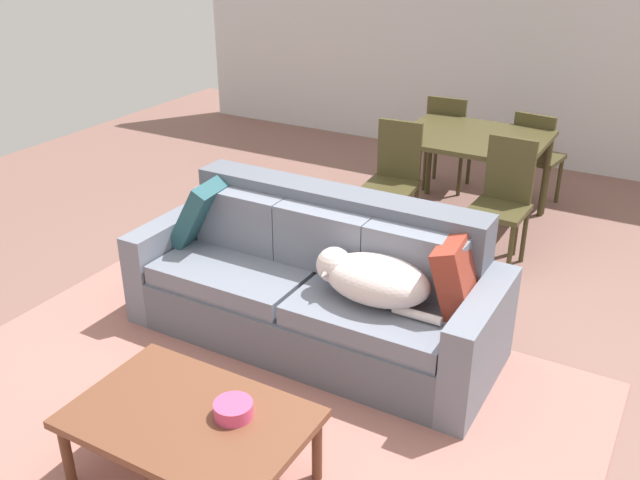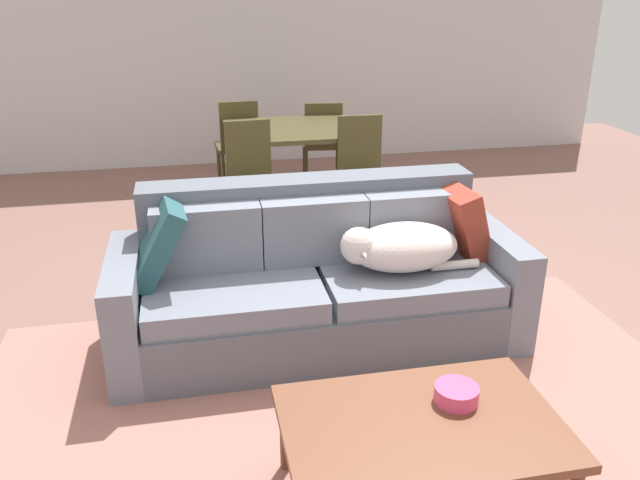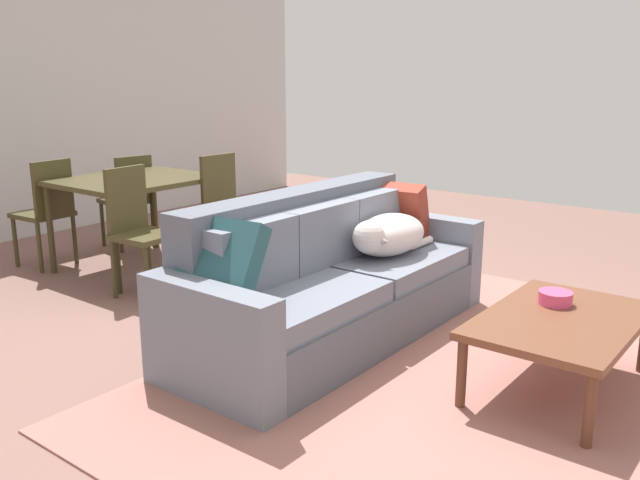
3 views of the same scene
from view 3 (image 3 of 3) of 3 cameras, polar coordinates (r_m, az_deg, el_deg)
ground_plane at (r=4.51m, az=2.19°, el=-7.05°), size 10.00×10.00×0.00m
back_partition at (r=7.30m, az=-24.61°, el=10.65°), size 8.00×0.12×2.70m
area_rug at (r=3.88m, az=11.37°, el=-10.86°), size 3.65×2.61×0.01m
couch at (r=4.19m, az=0.72°, el=-3.65°), size 2.29×0.87×0.90m
dog_on_left_cushion at (r=4.39m, az=5.66°, el=0.43°), size 0.79×0.39×0.27m
throw_pillow_by_left_arm at (r=3.50m, az=-8.59°, el=-1.97°), size 0.36×0.49×0.46m
throw_pillow_by_right_arm at (r=4.84m, az=6.59°, el=2.30°), size 0.29×0.44×0.44m
coffee_table at (r=3.69m, az=19.68°, el=-6.74°), size 1.08×0.71×0.40m
bowl_on_coffee_table at (r=3.85m, az=19.27°, el=-4.63°), size 0.18×0.18×0.07m
dining_table at (r=5.80m, az=-15.37°, el=4.38°), size 1.17×0.98×0.77m
dining_chair_near_left at (r=5.11m, az=-15.12°, el=1.19°), size 0.43×0.43×0.95m
dining_chair_near_right at (r=5.66m, az=-7.81°, el=2.75°), size 0.41×0.41×0.96m
dining_chair_far_left at (r=6.12m, az=-22.06°, el=2.53°), size 0.43×0.43×0.92m
dining_chair_far_right at (r=6.55m, az=-15.80°, el=3.59°), size 0.45×0.45×0.88m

